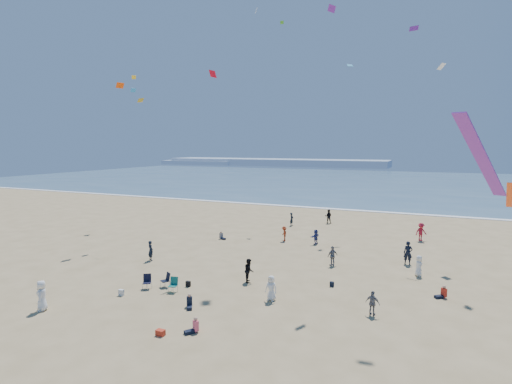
% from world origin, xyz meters
% --- Properties ---
extents(ground, '(220.00, 220.00, 0.00)m').
position_xyz_m(ground, '(0.00, 0.00, 0.00)').
color(ground, tan).
rests_on(ground, ground).
extents(ocean, '(220.00, 100.00, 0.06)m').
position_xyz_m(ocean, '(0.00, 95.00, 0.03)').
color(ocean, '#476B84').
rests_on(ocean, ground).
extents(surf_line, '(220.00, 1.20, 0.08)m').
position_xyz_m(surf_line, '(0.00, 45.00, 0.04)').
color(surf_line, white).
rests_on(surf_line, ground).
extents(headland_far, '(110.00, 20.00, 3.20)m').
position_xyz_m(headland_far, '(-60.00, 170.00, 1.60)').
color(headland_far, '#7A8EA8').
rests_on(headland_far, ground).
extents(headland_near, '(40.00, 14.00, 2.00)m').
position_xyz_m(headland_near, '(-100.00, 165.00, 1.00)').
color(headland_near, '#7A8EA8').
rests_on(headland_near, ground).
extents(standing_flyers, '(24.32, 39.12, 1.93)m').
position_xyz_m(standing_flyers, '(5.49, 13.20, 0.86)').
color(standing_flyers, black).
rests_on(standing_flyers, ground).
extents(seated_group, '(22.09, 26.19, 0.84)m').
position_xyz_m(seated_group, '(2.23, 6.62, 0.42)').
color(seated_group, silver).
rests_on(seated_group, ground).
extents(chair_cluster, '(2.77, 1.63, 1.00)m').
position_xyz_m(chair_cluster, '(-4.09, 5.78, 0.50)').
color(chair_cluster, black).
rests_on(chair_cluster, ground).
extents(white_tote, '(0.35, 0.20, 0.40)m').
position_xyz_m(white_tote, '(-5.81, 3.78, 0.20)').
color(white_tote, silver).
rests_on(white_tote, ground).
extents(black_backpack, '(0.30, 0.22, 0.38)m').
position_xyz_m(black_backpack, '(-2.74, 6.98, 0.19)').
color(black_backpack, black).
rests_on(black_backpack, ground).
extents(cooler, '(0.45, 0.30, 0.30)m').
position_xyz_m(cooler, '(0.00, 0.30, 0.15)').
color(cooler, red).
rests_on(cooler, ground).
extents(navy_bag, '(0.28, 0.18, 0.34)m').
position_xyz_m(navy_bag, '(6.44, 11.07, 0.17)').
color(navy_bag, black).
rests_on(navy_bag, ground).
extents(kites_aloft, '(41.86, 42.80, 28.67)m').
position_xyz_m(kites_aloft, '(8.72, 13.07, 15.20)').
color(kites_aloft, pink).
rests_on(kites_aloft, ground).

